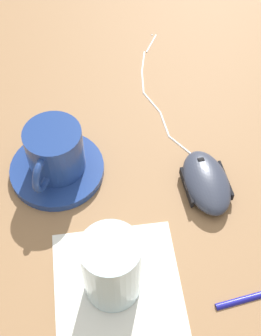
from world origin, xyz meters
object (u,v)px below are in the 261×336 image
saucer (57,169)px  computer_mouse (206,182)px  coffee_cup (54,151)px  drinking_glass (112,268)px

saucer → computer_mouse: bearing=-93.5°
coffee_cup → computer_mouse: (-0.01, -0.22, -0.03)m
coffee_cup → drinking_glass: 0.20m
coffee_cup → drinking_glass: (-0.17, -0.10, 0.01)m
coffee_cup → drinking_glass: bearing=-150.6°
coffee_cup → drinking_glass: size_ratio=1.04×
computer_mouse → drinking_glass: drinking_glass is taller
computer_mouse → coffee_cup: bearing=86.2°
coffee_cup → saucer: bearing=131.8°
drinking_glass → saucer: bearing=29.9°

